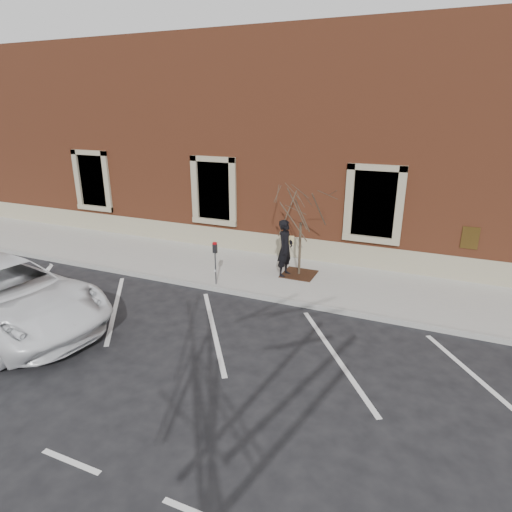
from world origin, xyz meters
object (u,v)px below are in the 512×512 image
at_px(sapling, 301,208).
at_px(white_truck, 3,295).
at_px(man, 285,248).
at_px(parking_meter, 215,255).

bearing_deg(sapling, white_truck, -134.58).
bearing_deg(man, sapling, -49.80).
distance_m(man, parking_meter, 2.34).
distance_m(man, sapling, 1.41).
xyz_separation_m(sapling, white_truck, (-6.03, -6.12, -1.55)).
distance_m(man, white_truck, 8.12).
height_order(man, sapling, sapling).
bearing_deg(white_truck, man, -35.46).
height_order(parking_meter, white_truck, white_truck).
height_order(man, white_truck, man).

